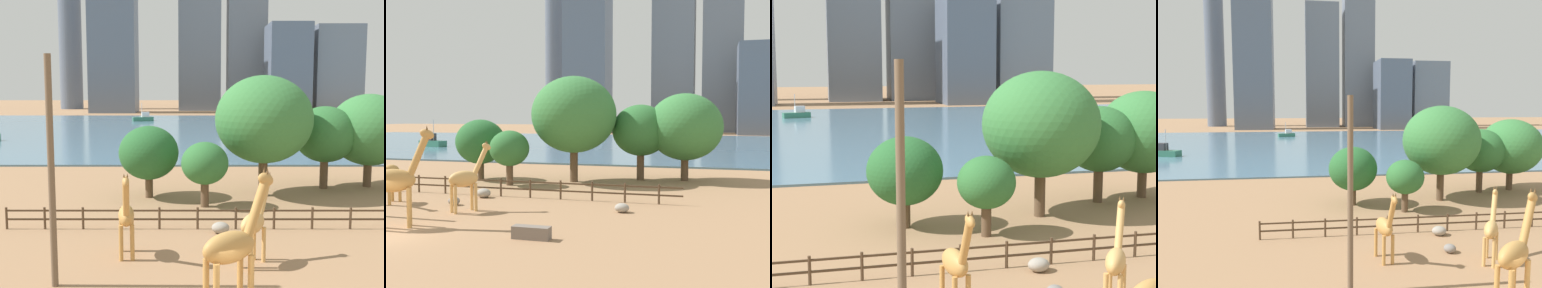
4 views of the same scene
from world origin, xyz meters
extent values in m
plane|color=#9E7551|center=(0.00, 80.00, 0.00)|extent=(400.00, 400.00, 0.00)
cube|color=slate|center=(0.00, 77.00, 0.10)|extent=(180.00, 86.00, 0.20)
cylinder|color=#C18C47|center=(-5.04, 6.93, 0.87)|extent=(0.23, 0.23, 1.73)
cylinder|color=#C18C47|center=(-5.22, 8.25, 0.87)|extent=(0.23, 0.23, 1.73)
cylinder|color=#C18C47|center=(-5.75, 8.18, 0.87)|extent=(0.23, 0.23, 1.73)
ellipsoid|color=#C18C47|center=(-5.39, 7.55, 2.03)|extent=(1.03, 2.00, 1.00)
cylinder|color=tan|center=(0.78, 7.01, 0.84)|extent=(0.27, 0.27, 1.69)
cylinder|color=tan|center=(1.21, 6.71, 0.84)|extent=(0.27, 0.27, 1.69)
cylinder|color=tan|center=(0.03, 5.94, 0.84)|extent=(0.27, 0.27, 1.69)
cylinder|color=tan|center=(0.46, 5.64, 0.84)|extent=(0.27, 0.27, 1.69)
ellipsoid|color=tan|center=(0.62, 6.33, 1.98)|extent=(1.68, 1.96, 0.98)
cylinder|color=tan|center=(1.26, 7.25, 3.01)|extent=(0.89, 1.09, 1.80)
ellipsoid|color=tan|center=(1.50, 7.60, 3.84)|extent=(0.66, 0.76, 0.62)
cone|color=brown|center=(1.44, 7.64, 4.12)|extent=(0.12, 0.12, 0.18)
cone|color=brown|center=(1.57, 7.55, 4.12)|extent=(0.12, 0.12, 0.18)
cylinder|color=#C18C47|center=(-0.34, 2.42, 1.03)|extent=(0.33, 0.33, 2.07)
cylinder|color=#C18C47|center=(0.01, 1.88, 1.03)|extent=(0.33, 0.33, 2.07)
ellipsoid|color=#C18C47|center=(-0.83, 1.71, 2.42)|extent=(2.41, 2.02, 1.20)
cylinder|color=#C18C47|center=(0.25, 2.42, 3.72)|extent=(1.22, 0.98, 2.25)
ellipsoid|color=#C18C47|center=(0.61, 2.66, 4.77)|extent=(0.93, 0.79, 0.73)
cone|color=brown|center=(0.56, 2.74, 5.12)|extent=(0.15, 0.15, 0.22)
cone|color=brown|center=(0.66, 2.59, 5.12)|extent=(0.15, 0.15, 0.22)
ellipsoid|color=gray|center=(9.70, 8.75, 0.28)|extent=(0.87, 0.74, 0.55)
ellipsoid|color=gray|center=(-1.08, 8.09, 0.27)|extent=(0.76, 0.72, 0.54)
ellipsoid|color=gray|center=(-0.57, 11.20, 0.32)|extent=(1.01, 0.86, 0.64)
cube|color=#72665B|center=(6.81, 1.54, 0.30)|extent=(1.80, 0.60, 0.60)
cylinder|color=#4C3826|center=(-8.54, 12.00, 0.65)|extent=(0.14, 0.14, 1.30)
cylinder|color=#4C3826|center=(-6.32, 12.00, 0.65)|extent=(0.14, 0.14, 1.30)
cylinder|color=#4C3826|center=(-4.09, 12.00, 0.65)|extent=(0.14, 0.14, 1.30)
cylinder|color=#4C3826|center=(-1.86, 12.00, 0.65)|extent=(0.14, 0.14, 1.30)
cylinder|color=#4C3826|center=(0.37, 12.00, 0.65)|extent=(0.14, 0.14, 1.30)
cylinder|color=#4C3826|center=(2.60, 12.00, 0.65)|extent=(0.14, 0.14, 1.30)
cylinder|color=#4C3826|center=(4.82, 12.00, 0.65)|extent=(0.14, 0.14, 1.30)
cylinder|color=#4C3826|center=(7.05, 12.00, 0.65)|extent=(0.14, 0.14, 1.30)
cylinder|color=#4C3826|center=(9.28, 12.00, 0.65)|extent=(0.14, 0.14, 1.30)
cylinder|color=#4C3826|center=(11.51, 12.00, 0.65)|extent=(0.14, 0.14, 1.30)
cube|color=#4C3826|center=(0.00, 12.00, 1.10)|extent=(26.10, 0.08, 0.10)
cube|color=#4C3826|center=(0.00, 12.00, 0.59)|extent=(26.10, 0.08, 0.10)
cylinder|color=brown|center=(8.58, 23.41, 1.21)|extent=(0.65, 0.65, 2.42)
ellipsoid|color=#2D6B33|center=(8.58, 23.41, 4.44)|extent=(5.05, 5.05, 4.54)
cylinder|color=brown|center=(-5.40, 20.12, 0.80)|extent=(0.57, 0.57, 1.60)
ellipsoid|color=#26602D|center=(-5.40, 20.12, 3.38)|extent=(4.45, 4.45, 4.01)
cylinder|color=brown|center=(-1.31, 17.28, 0.87)|extent=(0.57, 0.57, 1.74)
ellipsoid|color=#2D6B33|center=(-1.31, 17.28, 3.05)|extent=(3.26, 3.26, 2.94)
cylinder|color=brown|center=(3.20, 20.72, 1.45)|extent=(0.69, 0.69, 2.90)
ellipsoid|color=#387A3D|center=(3.20, 20.72, 5.83)|extent=(7.33, 7.33, 6.60)
cylinder|color=brown|center=(12.39, 24.07, 1.07)|extent=(0.66, 0.66, 2.13)
ellipsoid|color=#387A3D|center=(12.39, 24.07, 4.75)|extent=(6.54, 6.54, 5.88)
cube|color=#337259|center=(-13.77, 97.98, 0.68)|extent=(5.11, 2.98, 0.96)
cube|color=silver|center=(-13.19, 98.14, 1.74)|extent=(1.98, 1.58, 1.16)
cylinder|color=silver|center=(-14.01, 97.91, 2.85)|extent=(0.15, 0.15, 3.37)
cube|color=#337259|center=(-33.90, 56.65, 0.74)|extent=(5.68, 3.45, 1.07)
cube|color=#333338|center=(-34.53, 56.85, 1.91)|extent=(2.22, 1.81, 1.28)
cylinder|color=silver|center=(-33.64, 56.57, 3.14)|extent=(0.15, 0.15, 3.75)
cube|color=slate|center=(-27.19, 140.46, 29.21)|extent=(14.60, 12.30, 58.42)
cylinder|color=slate|center=(-47.21, 165.52, 47.15)|extent=(8.36, 8.36, 94.30)
cube|color=slate|center=(16.91, 156.49, 44.57)|extent=(13.29, 11.48, 89.14)
cube|color=slate|center=(0.42, 155.58, 26.63)|extent=(14.38, 12.96, 53.26)
cube|color=slate|center=(27.39, 135.36, 13.66)|extent=(12.47, 14.97, 27.33)
camera|label=1|loc=(-2.19, -15.28, 8.27)|focal=45.00mm
camera|label=2|loc=(14.95, -19.03, 5.72)|focal=45.00mm
camera|label=3|loc=(-10.28, -13.23, 9.33)|focal=55.00mm
camera|label=4|loc=(-10.31, -13.28, 9.04)|focal=35.00mm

